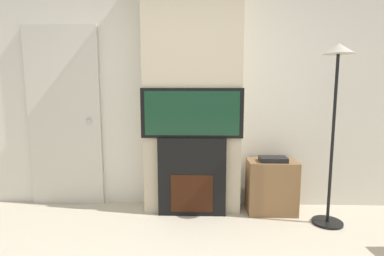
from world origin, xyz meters
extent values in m
cube|color=silver|center=(0.00, 2.03, 1.35)|extent=(6.00, 0.06, 2.70)
cube|color=beige|center=(0.00, 1.86, 1.35)|extent=(1.06, 0.29, 2.70)
cube|color=black|center=(0.00, 1.71, 0.43)|extent=(0.73, 0.14, 0.85)
cube|color=#33160A|center=(0.00, 1.64, 0.26)|extent=(0.45, 0.01, 0.41)
cube|color=black|center=(0.00, 1.71, 1.12)|extent=(1.09, 0.06, 0.53)
cube|color=#143823|center=(0.00, 1.68, 1.12)|extent=(1.00, 0.01, 0.47)
cylinder|color=black|center=(1.40, 1.51, 0.01)|extent=(0.30, 0.30, 0.03)
cylinder|color=black|center=(1.40, 1.51, 0.87)|extent=(0.03, 0.03, 1.68)
cone|color=#B7B2A3|center=(1.40, 1.51, 1.76)|extent=(0.30, 0.30, 0.10)
cube|color=brown|center=(0.88, 1.78, 0.30)|extent=(0.53, 0.33, 0.59)
cube|color=black|center=(0.88, 1.75, 0.62)|extent=(0.29, 0.18, 0.05)
cube|color=beige|center=(-1.50, 1.98, 1.04)|extent=(0.85, 0.04, 2.09)
sphere|color=silver|center=(-1.20, 1.94, 1.00)|extent=(0.06, 0.06, 0.06)
camera|label=1|loc=(0.09, -1.45, 1.40)|focal=28.00mm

